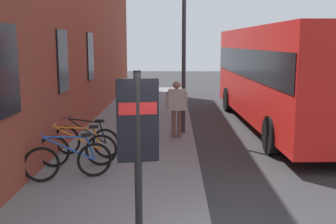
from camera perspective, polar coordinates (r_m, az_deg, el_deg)
The scene contains 10 objects.
ground at distance 11.47m, azimuth 8.83°, elevation -4.86°, with size 60.00×60.00×0.00m, color #2D2D30.
sidewalk_pavement at distance 13.34m, azimuth -4.14°, elevation -2.43°, with size 24.00×3.50×0.12m, color slate.
bicycle_far_end at distance 8.50m, azimuth -13.78°, elevation -6.67°, with size 0.71×1.69×0.97m.
bicycle_end_of_row at distance 9.33m, azimuth -12.56°, elevation -5.16°, with size 0.48×1.76×0.97m.
bicycle_nearest_sign at distance 10.11m, azimuth -11.39°, elevation -3.96°, with size 0.63×1.72×0.97m.
transit_info_sign at distance 5.31m, azimuth -4.27°, elevation -2.82°, with size 0.18×0.56×2.40m.
city_bus at distance 14.16m, azimuth 15.63°, elevation 5.54°, with size 10.59×2.95×3.35m.
pedestrian_by_facade at distance 11.75m, azimuth 1.21°, elevation 1.23°, with size 0.26×0.63×1.65m.
pedestrian_crossing_street at distance 10.47m, azimuth -4.70°, elevation 0.06°, with size 0.45×0.53×1.63m.
street_lamp at distance 12.32m, azimuth 2.26°, elevation 11.00°, with size 0.28×0.28×5.08m.
Camera 1 is at (-4.99, 0.58, 2.87)m, focal length 43.32 mm.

